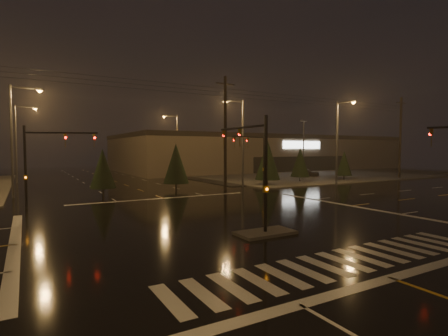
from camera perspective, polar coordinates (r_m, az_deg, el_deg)
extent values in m
plane|color=black|center=(21.39, 0.31, -8.53)|extent=(140.00, 140.00, 0.00)
cube|color=#413F3A|center=(63.05, 10.35, -0.88)|extent=(36.00, 36.00, 0.12)
cube|color=#413F3A|center=(18.10, 6.76, -10.44)|extent=(3.00, 1.60, 0.15)
cube|color=beige|center=(14.55, 18.91, -14.23)|extent=(15.00, 2.60, 0.01)
cube|color=beige|center=(13.39, 25.60, -15.91)|extent=(16.00, 0.50, 0.01)
cube|color=beige|center=(31.27, -9.85, -4.90)|extent=(16.00, 0.50, 0.01)
cube|color=black|center=(64.93, 14.87, -0.84)|extent=(50.00, 24.00, 0.08)
cube|color=#726752|center=(78.64, 5.66, 2.42)|extent=(60.00, 28.00, 7.00)
cube|color=black|center=(78.68, 5.67, 4.82)|extent=(60.20, 28.20, 0.80)
cube|color=white|center=(67.63, 12.61, 3.71)|extent=(9.00, 0.20, 1.40)
cube|color=black|center=(67.72, 12.54, 0.66)|extent=(22.00, 0.15, 2.80)
cylinder|color=black|center=(17.66, 6.82, -1.17)|extent=(0.18, 0.18, 6.00)
cylinder|color=black|center=(19.50, 2.90, 6.59)|extent=(0.12, 4.50, 0.12)
imported|color=#594707|center=(21.23, -0.06, 6.17)|extent=(0.16, 0.20, 1.00)
cube|color=#594707|center=(17.72, 6.80, -3.43)|extent=(0.25, 0.18, 0.35)
cylinder|color=black|center=(35.53, 6.53, 0.92)|extent=(0.18, 0.18, 6.00)
cylinder|color=black|center=(33.48, 4.16, 5.09)|extent=(4.74, 1.82, 0.12)
imported|color=#594707|center=(31.70, 1.75, 5.12)|extent=(0.24, 0.22, 1.00)
cube|color=#594707|center=(35.57, 6.52, -0.21)|extent=(0.25, 0.18, 0.35)
cylinder|color=black|center=(28.68, -29.69, 0.05)|extent=(0.18, 0.18, 6.00)
cylinder|color=black|center=(27.92, -24.98, 5.23)|extent=(4.74, 1.82, 0.12)
imported|color=#594707|center=(27.42, -20.42, 5.26)|extent=(0.24, 0.22, 1.00)
cube|color=#594707|center=(28.72, -29.65, -1.34)|extent=(0.25, 0.18, 0.35)
imported|color=#594707|center=(22.68, 30.74, 5.54)|extent=(0.22, 0.24, 1.00)
cylinder|color=#38383A|center=(36.17, -31.36, 3.71)|extent=(0.24, 0.24, 10.00)
cylinder|color=#38383A|center=(36.57, -29.66, 11.30)|extent=(2.40, 0.14, 0.14)
cube|color=#38383A|center=(36.59, -27.90, 11.26)|extent=(0.70, 0.30, 0.18)
sphere|color=orange|center=(36.57, -27.89, 11.06)|extent=(0.32, 0.32, 0.32)
cylinder|color=#38383A|center=(52.17, -30.86, 3.37)|extent=(0.24, 0.24, 10.00)
cylinder|color=#38383A|center=(52.44, -29.67, 8.65)|extent=(2.40, 0.14, 0.14)
cube|color=#38383A|center=(52.45, -28.46, 8.63)|extent=(0.70, 0.30, 0.18)
sphere|color=orange|center=(52.44, -28.45, 8.49)|extent=(0.32, 0.32, 0.32)
cylinder|color=#38383A|center=(40.62, 3.09, 4.02)|extent=(0.24, 0.24, 10.00)
cylinder|color=#38383A|center=(40.36, 1.65, 10.86)|extent=(2.40, 0.14, 0.14)
cube|color=#38383A|center=(39.79, 0.27, 10.91)|extent=(0.70, 0.30, 0.18)
sphere|color=orange|center=(39.78, 0.27, 10.72)|extent=(0.32, 0.32, 0.32)
cylinder|color=#38383A|center=(58.45, -7.60, 3.68)|extent=(0.24, 0.24, 10.00)
cylinder|color=#38383A|center=(58.26, -8.74, 8.40)|extent=(2.40, 0.14, 0.14)
cube|color=#38383A|center=(57.88, -9.77, 8.38)|extent=(0.70, 0.30, 0.18)
sphere|color=orange|center=(57.86, -9.77, 8.26)|extent=(0.32, 0.32, 0.32)
cylinder|color=#38383A|center=(43.98, 17.96, 3.80)|extent=(0.24, 0.24, 10.00)
cylinder|color=#38383A|center=(43.53, 19.25, 10.12)|extent=(0.14, 2.40, 0.14)
cube|color=#38383A|center=(42.81, 20.38, 10.16)|extent=(0.30, 0.70, 0.18)
sphere|color=orange|center=(42.80, 20.38, 9.99)|extent=(0.32, 0.32, 0.32)
cylinder|color=black|center=(37.12, 0.21, 5.66)|extent=(0.32, 0.32, 12.00)
cube|color=black|center=(37.72, 0.21, 13.57)|extent=(2.20, 0.12, 0.12)
cylinder|color=black|center=(58.20, 26.84, 4.37)|extent=(0.32, 0.32, 12.00)
cube|color=black|center=(58.58, 26.96, 9.46)|extent=(2.20, 0.12, 0.12)
cylinder|color=black|center=(42.25, 7.10, -2.36)|extent=(0.18, 0.18, 0.70)
cone|color=black|center=(42.09, 7.12, 1.30)|extent=(3.00, 3.00, 4.69)
cylinder|color=black|center=(47.42, 12.29, -1.82)|extent=(0.18, 0.18, 0.70)
cone|color=black|center=(47.28, 12.32, 0.96)|extent=(2.49, 2.49, 3.90)
cylinder|color=black|center=(51.34, 18.98, -1.55)|extent=(0.18, 0.18, 0.70)
cone|color=black|center=(51.22, 19.02, 0.73)|extent=(2.17, 2.17, 3.38)
cylinder|color=black|center=(34.46, -19.12, -3.71)|extent=(0.18, 0.18, 0.70)
cone|color=black|center=(34.28, -19.19, -0.07)|extent=(2.35, 2.35, 3.68)
cylinder|color=black|center=(37.66, -7.82, -3.01)|extent=(0.18, 0.18, 0.70)
cone|color=black|center=(37.48, -7.84, 0.75)|extent=(2.72, 2.72, 4.25)
imported|color=black|center=(56.67, 13.23, -0.69)|extent=(3.69, 4.37, 1.41)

